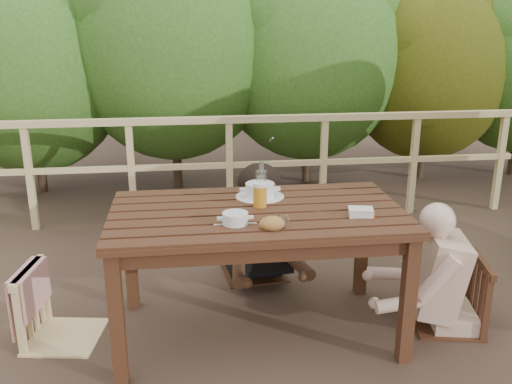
{
  "coord_description": "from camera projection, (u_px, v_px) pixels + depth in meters",
  "views": [
    {
      "loc": [
        -0.4,
        -3.07,
        1.9
      ],
      "look_at": [
        0.0,
        0.05,
        0.9
      ],
      "focal_mm": 39.48,
      "sensor_mm": 36.0,
      "label": 1
    }
  ],
  "objects": [
    {
      "name": "ground",
      "position": [
        257.0,
        331.0,
        3.53
      ],
      "size": [
        60.0,
        60.0,
        0.0
      ],
      "primitive_type": "plane",
      "color": "#4F392B",
      "rests_on": "ground"
    },
    {
      "name": "table",
      "position": [
        257.0,
        274.0,
        3.41
      ],
      "size": [
        1.71,
        0.96,
        0.79
      ],
      "primitive_type": "cube",
      "color": "#3A1F12",
      "rests_on": "ground"
    },
    {
      "name": "chair_left",
      "position": [
        58.0,
        273.0,
        3.32
      ],
      "size": [
        0.5,
        0.5,
        0.87
      ],
      "primitive_type": "cube",
      "rotation": [
        0.0,
        0.0,
        1.41
      ],
      "color": "#DCBF7F",
      "rests_on": "ground"
    },
    {
      "name": "chair_far",
      "position": [
        254.0,
        217.0,
        4.18
      ],
      "size": [
        0.5,
        0.5,
        0.92
      ],
      "primitive_type": "cube",
      "rotation": [
        0.0,
        0.0,
        0.11
      ],
      "color": "#3A1F12",
      "rests_on": "ground"
    },
    {
      "name": "chair_right",
      "position": [
        452.0,
        263.0,
        3.48
      ],
      "size": [
        0.5,
        0.5,
        0.85
      ],
      "primitive_type": "cube",
      "rotation": [
        0.0,
        0.0,
        -1.78
      ],
      "color": "#3A1F12",
      "rests_on": "ground"
    },
    {
      "name": "woman",
      "position": [
        254.0,
        187.0,
        4.12
      ],
      "size": [
        0.63,
        0.74,
        1.38
      ],
      "primitive_type": null,
      "rotation": [
        0.0,
        0.0,
        3.25
      ],
      "color": "black",
      "rests_on": "ground"
    },
    {
      "name": "diner_right",
      "position": [
        461.0,
        227.0,
        3.41
      ],
      "size": [
        0.76,
        0.66,
        1.33
      ],
      "primitive_type": null,
      "rotation": [
        0.0,
        0.0,
        1.37
      ],
      "color": "#CEA78C",
      "rests_on": "ground"
    },
    {
      "name": "railing",
      "position": [
        229.0,
        170.0,
        5.27
      ],
      "size": [
        5.6,
        0.1,
        1.01
      ],
      "primitive_type": "cube",
      "color": "#DCBF7F",
      "rests_on": "ground"
    },
    {
      "name": "hedge_row",
      "position": [
        256.0,
        14.0,
        6.03
      ],
      "size": [
        6.6,
        1.6,
        3.8
      ],
      "primitive_type": null,
      "color": "#31591D",
      "rests_on": "ground"
    },
    {
      "name": "soup_near",
      "position": [
        235.0,
        220.0,
        3.06
      ],
      "size": [
        0.24,
        0.24,
        0.08
      ],
      "primitive_type": "cylinder",
      "color": "white",
      "rests_on": "table"
    },
    {
      "name": "soup_far",
      "position": [
        260.0,
        191.0,
        3.52
      ],
      "size": [
        0.3,
        0.3,
        0.1
      ],
      "primitive_type": "cylinder",
      "color": "silver",
      "rests_on": "table"
    },
    {
      "name": "bread_roll",
      "position": [
        272.0,
        224.0,
        3.0
      ],
      "size": [
        0.14,
        0.11,
        0.08
      ],
      "primitive_type": "ellipsoid",
      "color": "#A97727",
      "rests_on": "table"
    },
    {
      "name": "beer_glass",
      "position": [
        260.0,
        196.0,
        3.32
      ],
      "size": [
        0.08,
        0.08,
        0.16
      ],
      "primitive_type": "cylinder",
      "color": "gold",
      "rests_on": "table"
    },
    {
      "name": "bottle",
      "position": [
        261.0,
        184.0,
        3.35
      ],
      "size": [
        0.07,
        0.07,
        0.28
      ],
      "primitive_type": "cylinder",
      "color": "white",
      "rests_on": "table"
    },
    {
      "name": "tumbler",
      "position": [
        284.0,
        222.0,
        3.02
      ],
      "size": [
        0.07,
        0.07,
        0.08
      ],
      "primitive_type": "cylinder",
      "color": "white",
      "rests_on": "table"
    },
    {
      "name": "butter_tub",
      "position": [
        361.0,
        213.0,
        3.19
      ],
      "size": [
        0.16,
        0.12,
        0.06
      ],
      "primitive_type": "cube",
      "rotation": [
        0.0,
        0.0,
        -0.21
      ],
      "color": "white",
      "rests_on": "table"
    }
  ]
}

